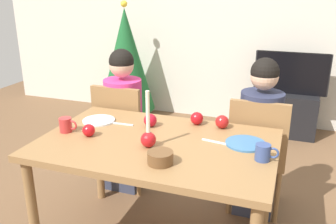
# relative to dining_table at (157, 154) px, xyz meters

# --- Properties ---
(back_wall) EXTENTS (6.40, 0.10, 2.60)m
(back_wall) POSITION_rel_dining_table_xyz_m (0.00, 2.60, 0.63)
(back_wall) COLOR beige
(back_wall) RESTS_ON ground
(dining_table) EXTENTS (1.40, 0.90, 0.75)m
(dining_table) POSITION_rel_dining_table_xyz_m (0.00, 0.00, 0.00)
(dining_table) COLOR olive
(dining_table) RESTS_ON ground
(chair_left) EXTENTS (0.40, 0.40, 0.90)m
(chair_left) POSITION_rel_dining_table_xyz_m (-0.54, 0.61, -0.15)
(chair_left) COLOR olive
(chair_left) RESTS_ON ground
(chair_right) EXTENTS (0.40, 0.40, 0.90)m
(chair_right) POSITION_rel_dining_table_xyz_m (0.54, 0.61, -0.15)
(chair_right) COLOR olive
(chair_right) RESTS_ON ground
(person_left_child) EXTENTS (0.30, 0.30, 1.17)m
(person_left_child) POSITION_rel_dining_table_xyz_m (-0.54, 0.64, -0.10)
(person_left_child) COLOR #33384C
(person_left_child) RESTS_ON ground
(person_right_child) EXTENTS (0.30, 0.30, 1.17)m
(person_right_child) POSITION_rel_dining_table_xyz_m (0.54, 0.64, -0.10)
(person_right_child) COLOR #33384C
(person_right_child) RESTS_ON ground
(tv_stand) EXTENTS (0.64, 0.40, 0.48)m
(tv_stand) POSITION_rel_dining_table_xyz_m (0.70, 2.30, -0.43)
(tv_stand) COLOR black
(tv_stand) RESTS_ON ground
(tv) EXTENTS (0.79, 0.05, 0.46)m
(tv) POSITION_rel_dining_table_xyz_m (0.70, 2.30, 0.04)
(tv) COLOR black
(tv) RESTS_ON tv_stand
(christmas_tree) EXTENTS (0.69, 0.69, 1.46)m
(christmas_tree) POSITION_rel_dining_table_xyz_m (-1.24, 2.15, 0.09)
(christmas_tree) COLOR brown
(christmas_tree) RESTS_ON ground
(candle_centerpiece) EXTENTS (0.09, 0.09, 0.33)m
(candle_centerpiece) POSITION_rel_dining_table_xyz_m (-0.02, -0.09, 0.15)
(candle_centerpiece) COLOR red
(candle_centerpiece) RESTS_ON dining_table
(plate_left) EXTENTS (0.22, 0.22, 0.01)m
(plate_left) POSITION_rel_dining_table_xyz_m (-0.50, 0.18, 0.09)
(plate_left) COLOR silver
(plate_left) RESTS_ON dining_table
(plate_right) EXTENTS (0.24, 0.24, 0.01)m
(plate_right) POSITION_rel_dining_table_xyz_m (0.50, 0.13, 0.09)
(plate_right) COLOR teal
(plate_right) RESTS_ON dining_table
(mug_left) EXTENTS (0.12, 0.08, 0.09)m
(mug_left) POSITION_rel_dining_table_xyz_m (-0.59, -0.05, 0.13)
(mug_left) COLOR #B72D2D
(mug_left) RESTS_ON dining_table
(mug_right) EXTENTS (0.12, 0.08, 0.09)m
(mug_right) POSITION_rel_dining_table_xyz_m (0.62, -0.04, 0.13)
(mug_right) COLOR #33477F
(mug_right) RESTS_ON dining_table
(fork_left) EXTENTS (0.18, 0.02, 0.01)m
(fork_left) POSITION_rel_dining_table_xyz_m (-0.33, 0.18, 0.09)
(fork_left) COLOR silver
(fork_left) RESTS_ON dining_table
(fork_right) EXTENTS (0.18, 0.04, 0.01)m
(fork_right) POSITION_rel_dining_table_xyz_m (0.34, 0.10, 0.09)
(fork_right) COLOR silver
(fork_right) RESTS_ON dining_table
(bowl_walnuts) EXTENTS (0.14, 0.14, 0.07)m
(bowl_walnuts) POSITION_rel_dining_table_xyz_m (0.12, -0.26, 0.12)
(bowl_walnuts) COLOR brown
(bowl_walnuts) RESTS_ON dining_table
(apple_near_candle) EXTENTS (0.09, 0.09, 0.09)m
(apple_near_candle) POSITION_rel_dining_table_xyz_m (0.32, 0.34, 0.13)
(apple_near_candle) COLOR #AE1818
(apple_near_candle) RESTS_ON dining_table
(apple_by_left_plate) EXTENTS (0.09, 0.09, 0.09)m
(apple_by_left_plate) POSITION_rel_dining_table_xyz_m (-0.13, 0.21, 0.13)
(apple_by_left_plate) COLOR #B41121
(apple_by_left_plate) RESTS_ON dining_table
(apple_by_right_mug) EXTENTS (0.08, 0.08, 0.08)m
(apple_by_right_mug) POSITION_rel_dining_table_xyz_m (-0.42, -0.06, 0.12)
(apple_by_right_mug) COLOR red
(apple_by_right_mug) RESTS_ON dining_table
(apple_far_edge) EXTENTS (0.09, 0.09, 0.09)m
(apple_far_edge) POSITION_rel_dining_table_xyz_m (0.15, 0.35, 0.13)
(apple_far_edge) COLOR #B11016
(apple_far_edge) RESTS_ON dining_table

